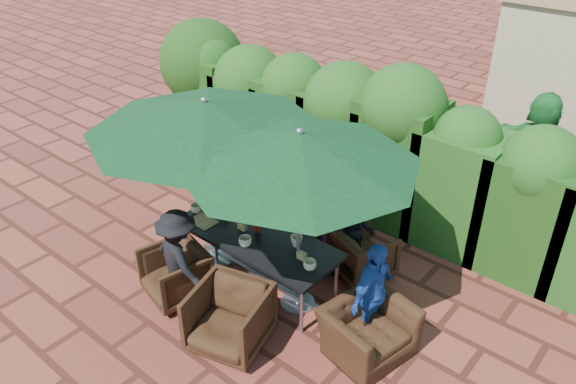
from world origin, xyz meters
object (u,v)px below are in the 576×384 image
Objects in this scene: umbrella_right at (299,149)px; chair_far_right at (363,251)px; dining_table at (257,241)px; chair_near_right at (229,316)px; umbrella_left at (205,116)px; chair_far_left at (256,209)px; chair_near_left at (175,272)px; chair_far_mid at (300,230)px; chair_end_right at (369,324)px.

umbrella_right reaches higher than chair_far_right.
dining_table is 2.65× the size of chair_near_right.
umbrella_left reaches higher than chair_near_right.
umbrella_right is 3.73× the size of chair_far_right.
dining_table is 0.76× the size of umbrella_left.
dining_table is 3.09× the size of chair_far_left.
chair_far_left is (-0.86, 0.91, -0.31)m from dining_table.
umbrella_left is 2.02m from chair_near_left.
umbrella_right is at bearing 95.55° from chair_far_right.
chair_near_left reaches higher than chair_far_mid.
chair_near_right is at bearing 6.28° from chair_near_left.
chair_far_left is (-1.54, 0.90, -1.85)m from umbrella_right.
dining_table is 1.72m from umbrella_left.
umbrella_right is 2.07m from chair_near_right.
chair_far_mid is 1.88m from chair_near_left.
umbrella_left is at bearing 53.20° from chair_far_right.
umbrella_left reaches higher than chair_far_right.
chair_far_left is 1.03× the size of chair_far_mid.
umbrella_left is 2.08m from chair_far_left.
chair_near_left is (-0.63, -0.86, -0.29)m from dining_table.
chair_far_mid is 0.95× the size of chair_far_right.
chair_end_right is at bearing 31.74° from chair_near_left.
chair_near_left is at bearing 71.11° from chair_far_right.
chair_far_right is at bearing 74.85° from umbrella_right.
chair_far_right reaches higher than chair_far_left.
dining_table is 1.81m from chair_end_right.
dining_table reaches higher than chair_far_mid.
chair_far_mid is at bearing 91.27° from dining_table.
umbrella_right is 3.23× the size of chair_near_right.
chair_far_right is at bearing 62.31° from chair_near_right.
chair_far_right is 1.42m from chair_end_right.
chair_near_left reaches higher than chair_far_right.
chair_near_right is (-0.46, -2.08, 0.06)m from chair_far_right.
umbrella_left is at bearing -177.61° from dining_table.
chair_far_right is 0.97× the size of chair_near_left.
chair_far_mid is at bearing 89.85° from chair_near_right.
chair_far_right is at bearing 47.95° from dining_table.
umbrella_left is at bearing 99.68° from chair_far_left.
chair_far_mid is 2.00m from chair_near_right.
chair_near_left is at bearing 119.50° from chair_end_right.
chair_far_left is at bearing 111.57° from chair_near_left.
chair_far_left is at bearing 25.58° from chair_far_right.
chair_end_right is (1.79, -0.09, -0.26)m from dining_table.
chair_end_right is at bearing 20.47° from chair_near_right.
chair_near_left is at bearing -81.02° from umbrella_left.
chair_end_right is at bearing -1.32° from umbrella_left.
chair_near_right is at bearing 98.15° from chair_far_right.
chair_near_right is at bearing 137.47° from chair_end_right.
chair_near_right is (-0.18, -1.03, -1.79)m from umbrella_right.
dining_table is at bearing 2.39° from umbrella_left.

